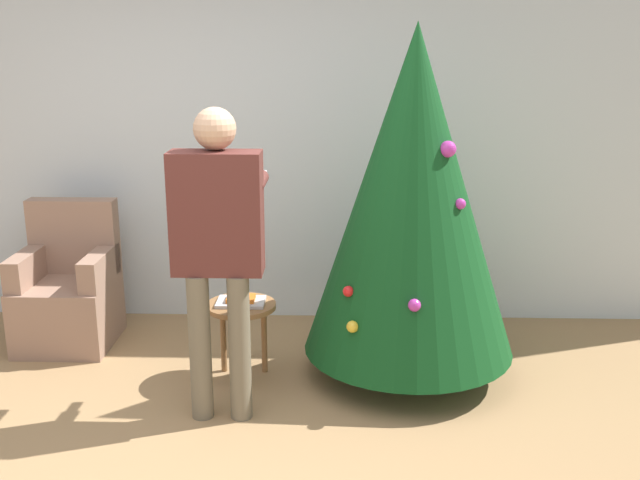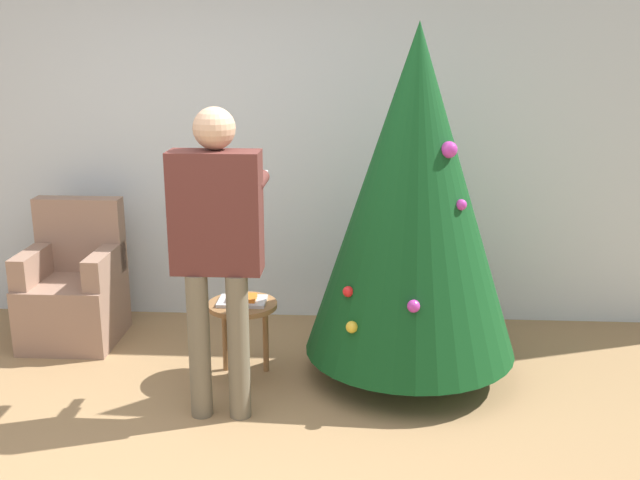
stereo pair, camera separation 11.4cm
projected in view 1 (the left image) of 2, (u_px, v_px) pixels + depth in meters
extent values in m
cube|color=silver|center=(233.00, 136.00, 5.33)|extent=(8.00, 0.06, 2.70)
cylinder|color=brown|center=(407.00, 360.00, 4.67)|extent=(0.10, 0.10, 0.17)
cone|color=#0F4219|center=(412.00, 193.00, 4.39)|extent=(1.28, 1.28, 1.95)
sphere|color=red|center=(348.00, 291.00, 4.22)|extent=(0.06, 0.06, 0.06)
sphere|color=#B23399|center=(414.00, 305.00, 4.05)|extent=(0.07, 0.07, 0.07)
sphere|color=#B23399|center=(448.00, 149.00, 4.15)|extent=(0.09, 0.09, 0.09)
sphere|color=gold|center=(352.00, 327.00, 4.17)|extent=(0.07, 0.07, 0.07)
sphere|color=#B23399|center=(460.00, 204.00, 4.17)|extent=(0.06, 0.06, 0.06)
cube|color=#93705B|center=(68.00, 313.00, 5.09)|extent=(0.60, 0.62, 0.44)
cube|color=#93705B|center=(74.00, 236.00, 5.19)|extent=(0.60, 0.14, 0.52)
cube|color=#93705B|center=(28.00, 267.00, 5.01)|extent=(0.12, 0.55, 0.21)
cube|color=#93705B|center=(99.00, 268.00, 4.99)|extent=(0.12, 0.55, 0.21)
cylinder|color=#6B604C|center=(200.00, 348.00, 4.06)|extent=(0.12, 0.12, 0.82)
cylinder|color=#6B604C|center=(240.00, 348.00, 4.05)|extent=(0.12, 0.12, 0.82)
cube|color=#562823|center=(217.00, 213.00, 3.91)|extent=(0.48, 0.20, 0.65)
sphere|color=tan|center=(215.00, 129.00, 3.83)|extent=(0.22, 0.22, 0.22)
cylinder|color=#562823|center=(184.00, 182.00, 4.07)|extent=(0.08, 0.30, 0.08)
cylinder|color=#562823|center=(259.00, 182.00, 4.06)|extent=(0.08, 0.30, 0.08)
cube|color=white|center=(263.00, 176.00, 4.24)|extent=(0.04, 0.14, 0.04)
cylinder|color=olive|center=(241.00, 306.00, 4.52)|extent=(0.42, 0.42, 0.03)
cylinder|color=olive|center=(239.00, 353.00, 4.45)|extent=(0.04, 0.04, 0.45)
cylinder|color=olive|center=(264.00, 338.00, 4.66)|extent=(0.04, 0.04, 0.45)
cylinder|color=olive|center=(223.00, 338.00, 4.66)|extent=(0.04, 0.04, 0.45)
cube|color=silver|center=(241.00, 302.00, 4.52)|extent=(0.29, 0.20, 0.02)
cube|color=orange|center=(241.00, 299.00, 4.51)|extent=(0.17, 0.13, 0.02)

